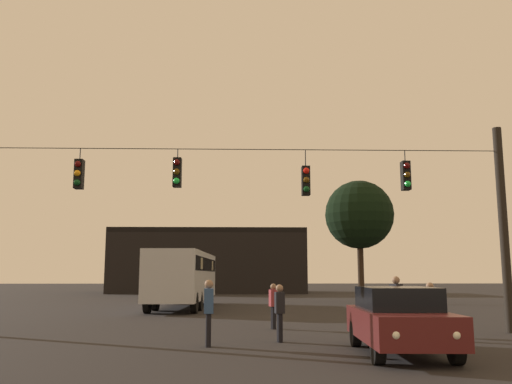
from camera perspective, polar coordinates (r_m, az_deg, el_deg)
ground_plane at (r=28.75m, az=-1.58°, el=-12.35°), size 168.00×168.00×0.00m
overhead_signal_span at (r=17.22m, az=-1.46°, el=-2.09°), size 17.20×0.44×6.64m
city_bus at (r=30.30m, az=-7.62°, el=-8.57°), size 2.93×11.09×3.00m
car_near_right at (r=13.20m, az=14.88°, el=-12.86°), size 2.02×4.41×1.52m
pedestrian_crossing_left at (r=15.05m, az=2.52°, el=-12.34°), size 0.27×0.38×1.54m
pedestrian_crossing_center at (r=17.29m, az=14.68°, el=-11.14°), size 0.35×0.42×1.76m
pedestrian_crossing_right at (r=18.58m, az=1.85°, el=-11.73°), size 0.30×0.40×1.51m
pedestrian_near_bus at (r=16.24m, az=18.02°, el=-11.56°), size 0.25×0.37×1.59m
pedestrian_trailing at (r=14.12m, az=-5.04°, el=-12.20°), size 0.26×0.38×1.68m
corner_building at (r=56.57m, az=-4.93°, el=-7.35°), size 19.17×10.15×6.31m
tree_left_silhouette at (r=36.93m, az=10.88°, el=-2.40°), size 4.59×4.59×8.11m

